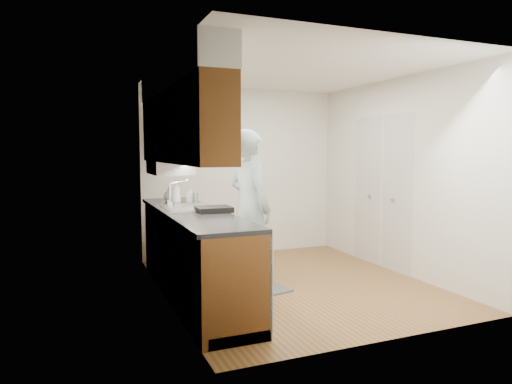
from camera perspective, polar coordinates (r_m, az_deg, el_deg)
floor at (r=5.54m, az=4.62°, el=-11.36°), size 3.50×3.50×0.00m
ceiling at (r=5.39m, az=4.82°, el=15.02°), size 3.50×3.50×0.00m
wall_left at (r=4.83m, az=-11.35°, el=1.20°), size 0.02×3.50×2.50m
wall_right at (r=6.15m, az=17.29°, el=1.90°), size 0.02×3.50×2.50m
wall_back at (r=6.93m, az=-1.86°, el=2.48°), size 3.00×0.02×2.50m
counter at (r=5.01m, az=-7.78°, el=-7.42°), size 0.64×2.80×1.30m
upper_cabinets at (r=4.91m, az=-9.64°, el=9.45°), size 0.47×2.80×1.21m
closet_door at (r=6.39m, az=15.44°, el=0.04°), size 0.02×1.22×2.05m
floor_mat at (r=5.46m, az=-0.81°, el=-11.52°), size 0.75×1.05×0.02m
person at (r=5.25m, az=-0.83°, el=-0.69°), size 0.66×0.82×2.04m
soap_bottle_a at (r=5.59m, az=-9.95°, el=0.02°), size 0.15×0.15×0.28m
soap_bottle_b at (r=5.73m, az=-8.26°, el=-0.31°), size 0.10×0.10×0.19m
soap_bottle_c at (r=5.85m, az=-10.78°, el=-0.24°), size 0.20×0.20×0.19m
steel_can at (r=5.65m, az=-7.56°, el=-0.70°), size 0.08×0.08×0.12m
dish_rack at (r=4.77m, az=-5.30°, el=-2.17°), size 0.37×0.31×0.06m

